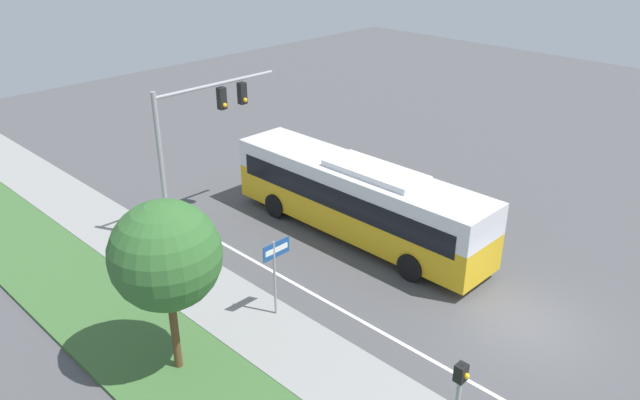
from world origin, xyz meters
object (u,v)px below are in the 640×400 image
object	(u,v)px
pedestrian_signal	(458,399)
street_sign	(276,264)
bus	(357,196)
signal_gantry	(197,128)

from	to	relation	value
pedestrian_signal	street_sign	bearing A→B (deg)	81.05
bus	pedestrian_signal	world-z (taller)	bus
pedestrian_signal	bus	bearing A→B (deg)	52.55
signal_gantry	street_sign	bearing A→B (deg)	-106.65
signal_gantry	pedestrian_signal	bearing A→B (deg)	-102.64
pedestrian_signal	street_sign	distance (m)	7.78
bus	signal_gantry	xyz separation A→B (m)	(-4.03, 5.03, 2.68)
street_sign	pedestrian_signal	bearing A→B (deg)	-98.95
pedestrian_signal	street_sign	size ratio (longest dim) A/B	1.10
signal_gantry	pedestrian_signal	size ratio (longest dim) A/B	2.02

